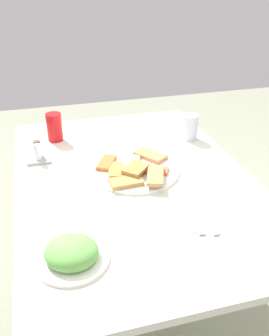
# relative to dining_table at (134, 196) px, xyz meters

# --- Properties ---
(ground_plane) EXTENTS (6.00, 6.00, 0.00)m
(ground_plane) POSITION_rel_dining_table_xyz_m (0.00, 0.00, -0.67)
(ground_plane) COLOR gray
(dining_table) EXTENTS (1.22, 0.83, 0.75)m
(dining_table) POSITION_rel_dining_table_xyz_m (0.00, 0.00, 0.00)
(dining_table) COLOR silver
(dining_table) RESTS_ON ground_plane
(pide_platter) EXTENTS (0.33, 0.32, 0.04)m
(pide_platter) POSITION_rel_dining_table_xyz_m (0.03, -0.01, 0.09)
(pide_platter) COLOR white
(pide_platter) RESTS_ON dining_table
(salad_plate_greens) EXTENTS (0.19, 0.19, 0.07)m
(salad_plate_greens) POSITION_rel_dining_table_xyz_m (-0.37, 0.27, 0.10)
(salad_plate_greens) COLOR white
(salad_plate_greens) RESTS_ON dining_table
(soda_can) EXTENTS (0.09, 0.09, 0.12)m
(soda_can) POSITION_rel_dining_table_xyz_m (0.40, 0.24, 0.14)
(soda_can) COLOR red
(soda_can) RESTS_ON dining_table
(drinking_glass) EXTENTS (0.07, 0.07, 0.11)m
(drinking_glass) POSITION_rel_dining_table_xyz_m (0.26, -0.32, 0.13)
(drinking_glass) COLOR silver
(drinking_glass) RESTS_ON dining_table
(paper_napkin) EXTENTS (0.20, 0.20, 0.00)m
(paper_napkin) POSITION_rel_dining_table_xyz_m (-0.29, -0.13, 0.08)
(paper_napkin) COLOR white
(paper_napkin) RESTS_ON dining_table
(fork) EXTENTS (0.19, 0.04, 0.00)m
(fork) POSITION_rel_dining_table_xyz_m (-0.29, -0.15, 0.09)
(fork) COLOR silver
(fork) RESTS_ON paper_napkin
(spoon) EXTENTS (0.17, 0.05, 0.00)m
(spoon) POSITION_rel_dining_table_xyz_m (-0.29, -0.11, 0.09)
(spoon) COLOR silver
(spoon) RESTS_ON paper_napkin
(condiment_caddy) EXTENTS (0.09, 0.09, 0.07)m
(condiment_caddy) POSITION_rel_dining_table_xyz_m (0.23, 0.32, 0.10)
(condiment_caddy) COLOR #B2B2B7
(condiment_caddy) RESTS_ON dining_table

